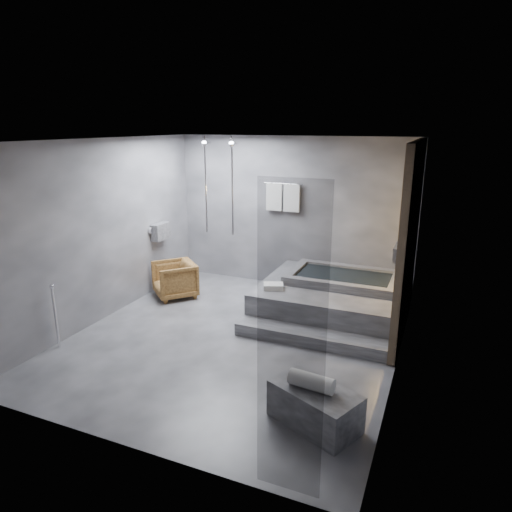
% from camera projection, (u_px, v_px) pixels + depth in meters
% --- Properties ---
extents(room, '(5.00, 5.04, 2.82)m').
position_uv_depth(room, '(267.00, 221.00, 6.22)').
color(room, '#333336').
rests_on(room, ground).
extents(tub_deck, '(2.20, 2.00, 0.50)m').
position_uv_depth(tub_deck, '(331.00, 299.00, 7.46)').
color(tub_deck, '#39383B').
rests_on(tub_deck, ground).
extents(tub_step, '(2.20, 0.36, 0.18)m').
position_uv_depth(tub_step, '(310.00, 337.00, 6.46)').
color(tub_step, '#39383B').
rests_on(tub_step, ground).
extents(concrete_bench, '(1.03, 0.83, 0.41)m').
position_uv_depth(concrete_bench, '(315.00, 406.00, 4.70)').
color(concrete_bench, '#38383B').
rests_on(concrete_bench, ground).
extents(driftwood_chair, '(0.98, 0.98, 0.64)m').
position_uv_depth(driftwood_chair, '(175.00, 280.00, 8.16)').
color(driftwood_chair, '#472B11').
rests_on(driftwood_chair, ground).
extents(rolled_towel, '(0.48, 0.22, 0.17)m').
position_uv_depth(rolled_towel, '(311.00, 381.00, 4.61)').
color(rolled_towel, silver).
rests_on(rolled_towel, concrete_bench).
extents(deck_towel, '(0.37, 0.32, 0.08)m').
position_uv_depth(deck_towel, '(273.00, 286.00, 7.18)').
color(deck_towel, white).
rests_on(deck_towel, tub_deck).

